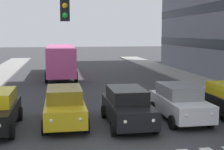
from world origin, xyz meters
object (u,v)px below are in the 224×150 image
object	(u,v)px
car_2	(127,106)
car_3	(65,106)
car_1	(179,102)
bus_behind_traffic	(61,58)

from	to	relation	value
car_2	car_3	xyz separation A→B (m)	(2.87, -0.64, 0.00)
car_1	car_2	distance (m)	2.79
car_2	car_3	bearing A→B (deg)	-12.50
car_1	car_3	bearing A→B (deg)	-1.68
car_1	car_3	distance (m)	5.62
car_3	car_1	bearing A→B (deg)	178.32
car_1	bus_behind_traffic	distance (m)	17.53
car_2	bus_behind_traffic	distance (m)	17.32
car_3	car_2	bearing A→B (deg)	167.50
car_2	car_3	distance (m)	2.94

